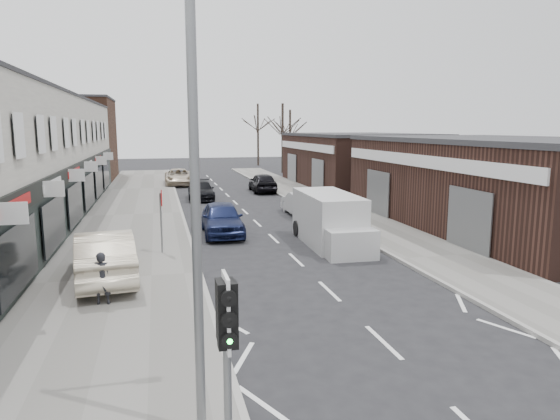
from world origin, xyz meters
TOP-DOWN VIEW (x-y plane):
  - ground at (0.00, 0.00)m, footprint 160.00×160.00m
  - pavement_left at (-6.75, 22.00)m, footprint 5.50×64.00m
  - pavement_right at (5.75, 22.00)m, footprint 3.50×64.00m
  - brick_block_far at (-13.50, 45.00)m, footprint 8.00×10.00m
  - right_unit_near at (12.50, 14.00)m, footprint 10.00×18.00m
  - right_unit_far at (12.50, 34.00)m, footprint 10.00×16.00m
  - tree_far_a at (9.00, 48.00)m, footprint 3.60×3.60m
  - tree_far_b at (11.50, 54.00)m, footprint 3.60×3.60m
  - tree_far_c at (8.50, 60.00)m, footprint 3.60×3.60m
  - traffic_light at (-4.40, -2.02)m, footprint 0.28×0.60m
  - street_lamp at (-4.53, -0.80)m, footprint 2.23×0.22m
  - warning_sign at (-5.16, 12.00)m, footprint 0.12×0.80m
  - white_van at (2.19, 12.25)m, footprint 2.23×5.99m
  - sedan_on_pavement at (-7.12, 8.60)m, footprint 2.46×5.39m
  - pedestrian at (-6.97, 6.17)m, footprint 0.60×0.42m
  - parked_car_left_a at (-2.26, 15.51)m, footprint 2.05×4.80m
  - parked_car_left_b at (-2.20, 28.12)m, footprint 2.08×4.68m
  - parked_car_left_c at (-3.40, 37.99)m, footprint 2.51×5.37m
  - parked_car_right_a at (3.07, 19.97)m, footprint 1.57×4.34m
  - parked_car_right_b at (3.09, 31.23)m, footprint 2.02×4.69m

SIDE VIEW (x-z plane):
  - ground at x=0.00m, z-range 0.00..0.00m
  - tree_far_a at x=9.00m, z-range -4.00..4.00m
  - tree_far_b at x=11.50m, z-range -3.75..3.75m
  - tree_far_c at x=8.50m, z-range -4.25..4.25m
  - pavement_left at x=-6.75m, z-range 0.00..0.12m
  - pavement_right at x=5.75m, z-range 0.00..0.12m
  - parked_car_left_b at x=-2.20m, z-range 0.00..1.33m
  - parked_car_right_a at x=3.07m, z-range 0.00..1.42m
  - parked_car_left_c at x=-3.40m, z-range 0.00..1.49m
  - parked_car_right_b at x=3.09m, z-range 0.00..1.58m
  - parked_car_left_a at x=-2.26m, z-range 0.00..1.62m
  - pedestrian at x=-6.97m, z-range 0.12..1.68m
  - sedan_on_pavement at x=-7.12m, z-range 0.12..1.84m
  - white_van at x=2.19m, z-range -0.06..2.25m
  - warning_sign at x=-5.16m, z-range 0.85..3.55m
  - right_unit_near at x=12.50m, z-range 0.00..4.50m
  - right_unit_far at x=12.50m, z-range 0.00..4.50m
  - traffic_light at x=-4.40m, z-range 0.86..3.96m
  - brick_block_far at x=-13.50m, z-range 0.00..8.00m
  - street_lamp at x=-4.53m, z-range 0.62..8.62m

